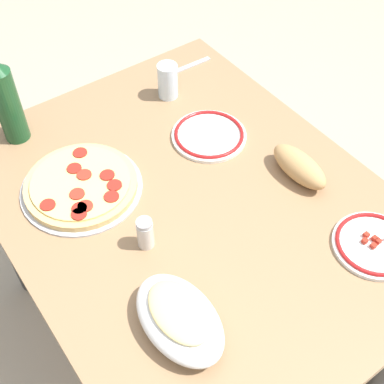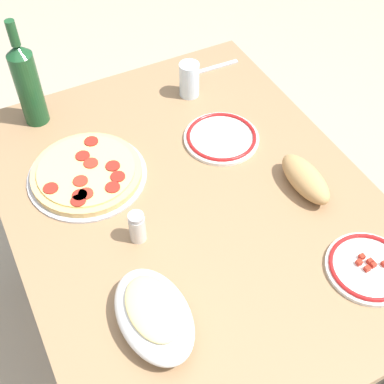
{
  "view_description": "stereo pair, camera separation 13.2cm",
  "coord_description": "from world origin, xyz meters",
  "px_view_note": "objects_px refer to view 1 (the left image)",
  "views": [
    {
      "loc": [
        -0.7,
        0.5,
        1.76
      ],
      "look_at": [
        0.0,
        0.0,
        0.77
      ],
      "focal_mm": 48.81,
      "sensor_mm": 36.0,
      "label": 1
    },
    {
      "loc": [
        -0.77,
        0.39,
        1.76
      ],
      "look_at": [
        0.0,
        0.0,
        0.77
      ],
      "focal_mm": 48.81,
      "sensor_mm": 36.0,
      "label": 2
    }
  ],
  "objects_px": {
    "wine_bottle": "(6,100)",
    "bread_loaf": "(299,166)",
    "dining_table": "(192,229)",
    "side_plate_far": "(209,135)",
    "spice_shaker": "(145,233)",
    "baked_pasta_dish": "(179,317)",
    "water_glass": "(168,81)",
    "side_plate_near": "(374,244)",
    "pepperoni_pizza": "(81,185)"
  },
  "relations": [
    {
      "from": "wine_bottle",
      "to": "side_plate_far",
      "type": "xyz_separation_m",
      "value": [
        -0.32,
        -0.44,
        -0.12
      ]
    },
    {
      "from": "bread_loaf",
      "to": "side_plate_far",
      "type": "bearing_deg",
      "value": 21.66
    },
    {
      "from": "baked_pasta_dish",
      "to": "side_plate_far",
      "type": "distance_m",
      "value": 0.59
    },
    {
      "from": "bread_loaf",
      "to": "dining_table",
      "type": "bearing_deg",
      "value": 70.98
    },
    {
      "from": "pepperoni_pizza",
      "to": "baked_pasta_dish",
      "type": "relative_size",
      "value": 1.33
    },
    {
      "from": "side_plate_far",
      "to": "spice_shaker",
      "type": "relative_size",
      "value": 2.47
    },
    {
      "from": "side_plate_far",
      "to": "bread_loaf",
      "type": "height_order",
      "value": "bread_loaf"
    },
    {
      "from": "baked_pasta_dish",
      "to": "water_glass",
      "type": "bearing_deg",
      "value": -32.3
    },
    {
      "from": "baked_pasta_dish",
      "to": "spice_shaker",
      "type": "bearing_deg",
      "value": -14.57
    },
    {
      "from": "side_plate_near",
      "to": "spice_shaker",
      "type": "bearing_deg",
      "value": 53.45
    },
    {
      "from": "pepperoni_pizza",
      "to": "side_plate_near",
      "type": "relative_size",
      "value": 1.61
    },
    {
      "from": "bread_loaf",
      "to": "pepperoni_pizza",
      "type": "bearing_deg",
      "value": 59.1
    },
    {
      "from": "pepperoni_pizza",
      "to": "wine_bottle",
      "type": "relative_size",
      "value": 0.98
    },
    {
      "from": "water_glass",
      "to": "wine_bottle",
      "type": "bearing_deg",
      "value": 77.83
    },
    {
      "from": "baked_pasta_dish",
      "to": "spice_shaker",
      "type": "xyz_separation_m",
      "value": [
        0.22,
        -0.06,
        0.0
      ]
    },
    {
      "from": "wine_bottle",
      "to": "side_plate_near",
      "type": "relative_size",
      "value": 1.64
    },
    {
      "from": "side_plate_far",
      "to": "bread_loaf",
      "type": "xyz_separation_m",
      "value": [
        -0.26,
        -0.1,
        0.03
      ]
    },
    {
      "from": "dining_table",
      "to": "pepperoni_pizza",
      "type": "xyz_separation_m",
      "value": [
        0.2,
        0.21,
        0.14
      ]
    },
    {
      "from": "pepperoni_pizza",
      "to": "spice_shaker",
      "type": "relative_size",
      "value": 3.66
    },
    {
      "from": "dining_table",
      "to": "bread_loaf",
      "type": "relative_size",
      "value": 6.41
    },
    {
      "from": "pepperoni_pizza",
      "to": "side_plate_far",
      "type": "xyz_separation_m",
      "value": [
        -0.04,
        -0.39,
        -0.01
      ]
    },
    {
      "from": "water_glass",
      "to": "side_plate_near",
      "type": "relative_size",
      "value": 0.56
    },
    {
      "from": "dining_table",
      "to": "side_plate_far",
      "type": "height_order",
      "value": "side_plate_far"
    },
    {
      "from": "wine_bottle",
      "to": "bread_loaf",
      "type": "relative_size",
      "value": 1.78
    },
    {
      "from": "water_glass",
      "to": "side_plate_near",
      "type": "bearing_deg",
      "value": -174.11
    },
    {
      "from": "baked_pasta_dish",
      "to": "spice_shaker",
      "type": "distance_m",
      "value": 0.23
    },
    {
      "from": "dining_table",
      "to": "baked_pasta_dish",
      "type": "xyz_separation_m",
      "value": [
        -0.27,
        0.23,
        0.17
      ]
    },
    {
      "from": "wine_bottle",
      "to": "baked_pasta_dish",
      "type": "bearing_deg",
      "value": -177.13
    },
    {
      "from": "wine_bottle",
      "to": "side_plate_far",
      "type": "relative_size",
      "value": 1.51
    },
    {
      "from": "water_glass",
      "to": "side_plate_near",
      "type": "height_order",
      "value": "water_glass"
    },
    {
      "from": "side_plate_far",
      "to": "side_plate_near",
      "type": "bearing_deg",
      "value": -170.47
    },
    {
      "from": "water_glass",
      "to": "side_plate_near",
      "type": "xyz_separation_m",
      "value": [
        -0.76,
        -0.08,
        -0.05
      ]
    },
    {
      "from": "spice_shaker",
      "to": "baked_pasta_dish",
      "type": "bearing_deg",
      "value": 165.43
    },
    {
      "from": "baked_pasta_dish",
      "to": "side_plate_near",
      "type": "distance_m",
      "value": 0.51
    },
    {
      "from": "dining_table",
      "to": "side_plate_near",
      "type": "height_order",
      "value": "side_plate_near"
    },
    {
      "from": "pepperoni_pizza",
      "to": "bread_loaf",
      "type": "distance_m",
      "value": 0.57
    },
    {
      "from": "baked_pasta_dish",
      "to": "side_plate_near",
      "type": "height_order",
      "value": "baked_pasta_dish"
    },
    {
      "from": "dining_table",
      "to": "baked_pasta_dish",
      "type": "relative_size",
      "value": 4.86
    },
    {
      "from": "water_glass",
      "to": "side_plate_far",
      "type": "bearing_deg",
      "value": 177.12
    },
    {
      "from": "pepperoni_pizza",
      "to": "baked_pasta_dish",
      "type": "height_order",
      "value": "baked_pasta_dish"
    },
    {
      "from": "dining_table",
      "to": "side_plate_far",
      "type": "xyz_separation_m",
      "value": [
        0.16,
        -0.18,
        0.14
      ]
    },
    {
      "from": "water_glass",
      "to": "side_plate_far",
      "type": "xyz_separation_m",
      "value": [
        -0.22,
        0.01,
        -0.05
      ]
    },
    {
      "from": "wine_bottle",
      "to": "dining_table",
      "type": "bearing_deg",
      "value": -151.24
    },
    {
      "from": "side_plate_near",
      "to": "side_plate_far",
      "type": "xyz_separation_m",
      "value": [
        0.53,
        0.09,
        -0.0
      ]
    },
    {
      "from": "pepperoni_pizza",
      "to": "side_plate_far",
      "type": "height_order",
      "value": "pepperoni_pizza"
    },
    {
      "from": "side_plate_near",
      "to": "side_plate_far",
      "type": "height_order",
      "value": "side_plate_near"
    },
    {
      "from": "baked_pasta_dish",
      "to": "side_plate_far",
      "type": "xyz_separation_m",
      "value": [
        0.43,
        -0.4,
        -0.03
      ]
    },
    {
      "from": "side_plate_far",
      "to": "dining_table",
      "type": "bearing_deg",
      "value": 132.51
    },
    {
      "from": "spice_shaker",
      "to": "side_plate_near",
      "type": "bearing_deg",
      "value": -126.55
    },
    {
      "from": "baked_pasta_dish",
      "to": "side_plate_near",
      "type": "relative_size",
      "value": 1.21
    }
  ]
}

